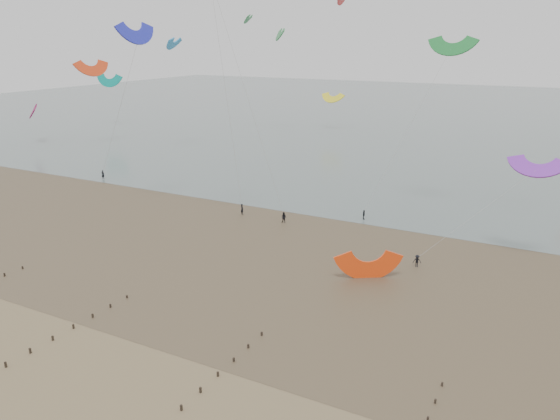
{
  "coord_description": "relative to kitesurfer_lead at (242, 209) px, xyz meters",
  "views": [
    {
      "loc": [
        28.46,
        -30.38,
        28.78
      ],
      "look_at": [
        -2.34,
        28.0,
        8.0
      ],
      "focal_mm": 35.0,
      "sensor_mm": 36.0,
      "label": 1
    }
  ],
  "objects": [
    {
      "name": "ground",
      "position": [
        18.78,
        -45.25,
        -0.94
      ],
      "size": [
        500.0,
        500.0,
        0.0
      ],
      "primitive_type": "plane",
      "color": "brown",
      "rests_on": "ground"
    },
    {
      "name": "sea_and_shore",
      "position": [
        14.7,
        -10.85,
        -0.93
      ],
      "size": [
        500.0,
        665.0,
        0.03
      ],
      "color": "#475654",
      "rests_on": "ground"
    },
    {
      "name": "kitesurfer_lead",
      "position": [
        0.0,
        0.0,
        0.0
      ],
      "size": [
        0.82,
        0.75,
        1.88
      ],
      "primitive_type": "imported",
      "rotation": [
        0.0,
        0.0,
        2.56
      ],
      "color": "black",
      "rests_on": "ground"
    },
    {
      "name": "kitesurfers",
      "position": [
        37.22,
        3.01,
        -0.08
      ],
      "size": [
        116.89,
        26.65,
        1.88
      ],
      "color": "black",
      "rests_on": "ground"
    },
    {
      "name": "grounded_kite",
      "position": [
        27.66,
        -14.81,
        -0.94
      ],
      "size": [
        9.11,
        8.6,
        3.97
      ],
      "primitive_type": null,
      "rotation": [
        1.54,
        0.0,
        0.56
      ],
      "color": "#FF4210",
      "rests_on": "ground"
    },
    {
      "name": "kites_airborne",
      "position": [
        7.36,
        46.82,
        19.73
      ],
      "size": [
        242.58,
        103.42,
        38.18
      ],
      "color": "#049587",
      "rests_on": "ground"
    }
  ]
}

